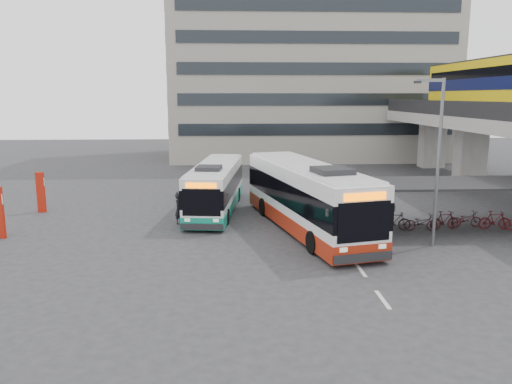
{
  "coord_description": "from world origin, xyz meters",
  "views": [
    {
      "loc": [
        -2.7,
        -22.02,
        6.95
      ],
      "look_at": [
        -1.43,
        3.56,
        2.0
      ],
      "focal_mm": 35.0,
      "sensor_mm": 36.0,
      "label": 1
    }
  ],
  "objects_px": {
    "bus_main": "(306,197)",
    "bus_teal": "(216,187)",
    "pedestrian": "(179,209)",
    "lamp_post": "(437,153)"
  },
  "relations": [
    {
      "from": "lamp_post",
      "to": "bus_teal",
      "type": "bearing_deg",
      "value": 163.59
    },
    {
      "from": "bus_main",
      "to": "lamp_post",
      "type": "bearing_deg",
      "value": -43.88
    },
    {
      "from": "lamp_post",
      "to": "pedestrian",
      "type": "bearing_deg",
      "value": 179.86
    },
    {
      "from": "bus_main",
      "to": "bus_teal",
      "type": "xyz_separation_m",
      "value": [
        -4.88,
        4.64,
        -0.28
      ]
    },
    {
      "from": "bus_main",
      "to": "bus_teal",
      "type": "bearing_deg",
      "value": 123.16
    },
    {
      "from": "bus_teal",
      "to": "pedestrian",
      "type": "bearing_deg",
      "value": -115.38
    },
    {
      "from": "bus_main",
      "to": "bus_teal",
      "type": "relative_size",
      "value": 1.2
    },
    {
      "from": "pedestrian",
      "to": "lamp_post",
      "type": "height_order",
      "value": "lamp_post"
    },
    {
      "from": "bus_teal",
      "to": "bus_main",
      "type": "bearing_deg",
      "value": -37.22
    },
    {
      "from": "bus_main",
      "to": "pedestrian",
      "type": "height_order",
      "value": "bus_main"
    }
  ]
}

